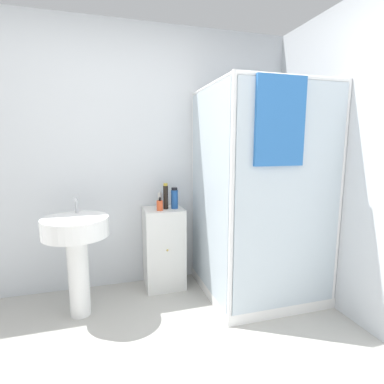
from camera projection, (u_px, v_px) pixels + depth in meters
name	position (u px, v px, depth m)	size (l,w,h in m)	color
wall_back	(123.00, 159.00, 2.87)	(6.40, 0.06, 2.50)	silver
shower_enclosure	(255.00, 245.00, 2.72)	(0.99, 1.02, 1.89)	white
vanity_cabinet	(164.00, 248.00, 2.91)	(0.37, 0.36, 0.78)	silver
sink	(77.00, 242.00, 2.38)	(0.51, 0.51, 0.95)	white
soap_dispenser	(160.00, 205.00, 2.77)	(0.06, 0.06, 0.13)	#E5562D
shampoo_bottle_tall_black	(166.00, 196.00, 2.82)	(0.05, 0.05, 0.25)	black
shampoo_bottle_blue	(174.00, 198.00, 2.84)	(0.07, 0.07, 0.20)	#1E4C93
lotion_bottle_white	(160.00, 200.00, 2.90)	(0.05, 0.05, 0.18)	white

